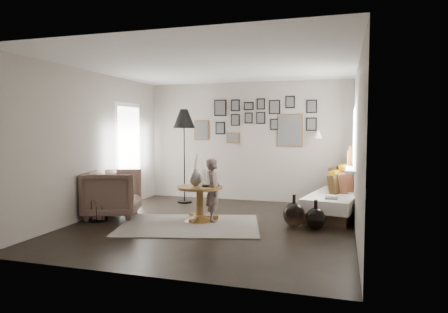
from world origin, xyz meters
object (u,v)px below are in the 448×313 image
(demijohn_large, at_px, (294,214))
(armchair, at_px, (113,193))
(magazine_basket, at_px, (98,210))
(vase, at_px, (196,176))
(daybed, at_px, (335,199))
(floor_lamp, at_px, (184,122))
(demijohn_small, at_px, (316,219))
(child, at_px, (213,190))
(pedestal_table, at_px, (200,205))

(demijohn_large, bearing_deg, armchair, -176.23)
(magazine_basket, distance_m, demijohn_large, 3.33)
(vase, height_order, daybed, vase)
(vase, bearing_deg, daybed, 26.59)
(daybed, relative_size, magazine_basket, 5.21)
(vase, height_order, floor_lamp, floor_lamp)
(daybed, distance_m, magazine_basket, 4.24)
(floor_lamp, height_order, demijohn_large, floor_lamp)
(armchair, distance_m, demijohn_small, 3.57)
(daybed, xyz_separation_m, child, (-1.98, -1.14, 0.25))
(magazine_basket, relative_size, child, 0.35)
(magazine_basket, bearing_deg, vase, 17.11)
(daybed, height_order, demijohn_large, daybed)
(floor_lamp, relative_size, child, 1.85)
(pedestal_table, relative_size, magazine_basket, 2.06)
(vase, distance_m, floor_lamp, 1.98)
(armchair, distance_m, demijohn_large, 3.22)
(vase, bearing_deg, pedestal_table, -14.04)
(vase, distance_m, demijohn_small, 2.11)
(pedestal_table, distance_m, demijohn_small, 1.95)
(floor_lamp, distance_m, demijohn_small, 3.61)
(demijohn_large, bearing_deg, demijohn_small, -18.92)
(vase, height_order, demijohn_small, vase)
(pedestal_table, xyz_separation_m, magazine_basket, (-1.69, -0.47, -0.10))
(pedestal_table, height_order, demijohn_small, pedestal_table)
(pedestal_table, distance_m, armchair, 1.62)
(daybed, bearing_deg, demijohn_large, -108.54)
(armchair, height_order, floor_lamp, floor_lamp)
(magazine_basket, relative_size, demijohn_large, 0.72)
(child, bearing_deg, demijohn_large, -105.15)
(vase, xyz_separation_m, floor_lamp, (-0.83, 1.52, 0.95))
(daybed, relative_size, demijohn_large, 3.74)
(magazine_basket, bearing_deg, demijohn_large, 9.70)
(demijohn_large, relative_size, child, 0.48)
(pedestal_table, bearing_deg, armchair, -175.56)
(demijohn_small, bearing_deg, floor_lamp, 151.11)
(vase, xyz_separation_m, demijohn_small, (2.03, -0.05, -0.60))
(pedestal_table, xyz_separation_m, demijohn_large, (1.60, 0.09, -0.08))
(demijohn_small, xyz_separation_m, child, (-1.71, 0.06, 0.36))
(armchair, bearing_deg, child, -104.80)
(pedestal_table, height_order, demijohn_large, pedestal_table)
(daybed, relative_size, armchair, 2.10)
(demijohn_large, bearing_deg, vase, -177.74)
(floor_lamp, bearing_deg, vase, -61.32)
(vase, xyz_separation_m, magazine_basket, (-1.61, -0.49, -0.59))
(magazine_basket, bearing_deg, armchair, 77.81)
(pedestal_table, xyz_separation_m, vase, (-0.08, 0.02, 0.50))
(daybed, bearing_deg, demijohn_small, -91.43)
(floor_lamp, distance_m, child, 2.24)
(vase, bearing_deg, demijohn_large, 2.26)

